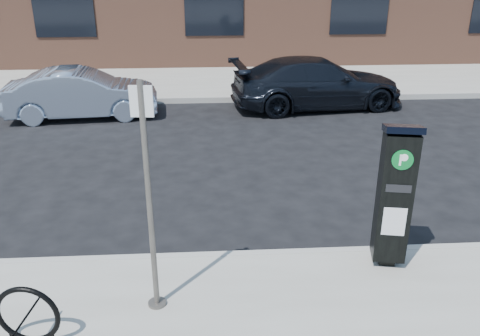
{
  "coord_description": "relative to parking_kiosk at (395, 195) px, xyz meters",
  "views": [
    {
      "loc": [
        -0.24,
        -5.9,
        3.94
      ],
      "look_at": [
        0.16,
        0.5,
        1.19
      ],
      "focal_mm": 38.0,
      "sensor_mm": 36.0,
      "label": 1
    }
  ],
  "objects": [
    {
      "name": "curb_near",
      "position": [
        -2.04,
        0.33,
        -1.07
      ],
      "size": [
        60.0,
        0.12,
        0.16
      ],
      "primitive_type": "cube",
      "color": "#9E9B93",
      "rests_on": "ground"
    },
    {
      "name": "bike_rack",
      "position": [
        -4.2,
        -1.22,
        -0.65
      ],
      "size": [
        0.7,
        0.15,
        0.69
      ],
      "rotation": [
        0.0,
        0.0,
        -0.13
      ],
      "color": "black",
      "rests_on": "sidewalk_near"
    },
    {
      "name": "curb_far",
      "position": [
        -2.04,
        8.37,
        -1.07
      ],
      "size": [
        60.0,
        0.12,
        0.16
      ],
      "primitive_type": "cube",
      "color": "#9E9B93",
      "rests_on": "ground"
    },
    {
      "name": "sidewalk_far",
      "position": [
        -2.04,
        14.35,
        -1.07
      ],
      "size": [
        60.0,
        12.0,
        0.15
      ],
      "primitive_type": "cube",
      "color": "gray",
      "rests_on": "ground"
    },
    {
      "name": "car_silver",
      "position": [
        -5.5,
        7.2,
        -0.53
      ],
      "size": [
        3.84,
        1.64,
        1.23
      ],
      "primitive_type": "imported",
      "rotation": [
        0.0,
        0.0,
        1.66
      ],
      "color": "#97A8C0",
      "rests_on": "ground"
    },
    {
      "name": "car_dark",
      "position": [
        0.63,
        7.75,
        -0.47
      ],
      "size": [
        4.82,
        2.45,
        1.34
      ],
      "primitive_type": "imported",
      "rotation": [
        0.0,
        0.0,
        1.7
      ],
      "color": "black",
      "rests_on": "ground"
    },
    {
      "name": "parking_kiosk",
      "position": [
        0.0,
        0.0,
        0.0
      ],
      "size": [
        0.51,
        0.47,
        1.93
      ],
      "rotation": [
        0.0,
        0.0,
        -0.19
      ],
      "color": "black",
      "rests_on": "sidewalk_near"
    },
    {
      "name": "sign_pole",
      "position": [
        -2.94,
        -0.69,
        0.32
      ],
      "size": [
        0.23,
        0.21,
        2.65
      ],
      "rotation": [
        0.0,
        0.0,
        -0.09
      ],
      "color": "#524D49",
      "rests_on": "sidewalk_near"
    },
    {
      "name": "ground",
      "position": [
        -2.04,
        0.35,
        -1.14
      ],
      "size": [
        120.0,
        120.0,
        0.0
      ],
      "primitive_type": "plane",
      "color": "black",
      "rests_on": "ground"
    }
  ]
}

